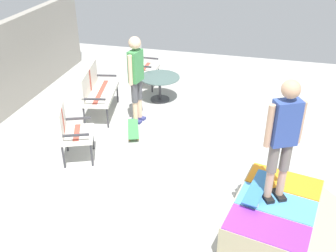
% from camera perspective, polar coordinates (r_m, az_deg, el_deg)
% --- Properties ---
extents(ground_plane, '(12.00, 12.00, 0.10)m').
position_cam_1_polar(ground_plane, '(6.74, 1.43, -6.60)').
color(ground_plane, '#A8A8A3').
extents(skate_ramp, '(1.85, 2.05, 0.56)m').
position_cam_1_polar(skate_ramp, '(5.53, 15.51, -13.00)').
color(skate_ramp, tan).
rests_on(skate_ramp, ground_plane).
extents(patio_bench, '(1.33, 0.78, 1.02)m').
position_cam_1_polar(patio_bench, '(8.31, -10.61, 5.54)').
color(patio_bench, '#38383D').
rests_on(patio_bench, ground_plane).
extents(patio_chair_near_house, '(0.62, 0.55, 1.02)m').
position_cam_1_polar(patio_chair_near_house, '(9.56, -3.94, 9.20)').
color(patio_chair_near_house, '#38383D').
rests_on(patio_chair_near_house, ground_plane).
extents(patio_chair_by_wall, '(0.78, 0.74, 1.02)m').
position_cam_1_polar(patio_chair_by_wall, '(6.85, -14.20, -0.35)').
color(patio_chair_by_wall, '#38383D').
rests_on(patio_chair_by_wall, ground_plane).
extents(patio_table, '(0.90, 0.90, 0.57)m').
position_cam_1_polar(patio_table, '(8.88, -1.20, 6.19)').
color(patio_table, '#38383D').
rests_on(patio_table, ground_plane).
extents(person_watching, '(0.47, 0.30, 1.79)m').
position_cam_1_polar(person_watching, '(7.74, -4.70, 7.68)').
color(person_watching, navy).
rests_on(person_watching, ground_plane).
extents(person_skater, '(0.34, 0.44, 1.67)m').
position_cam_1_polar(person_skater, '(4.88, 16.49, -1.14)').
color(person_skater, black).
rests_on(person_skater, skate_ramp).
extents(skateboard_by_bench, '(0.82, 0.46, 0.10)m').
position_cam_1_polar(skateboard_by_bench, '(7.71, -5.09, -0.44)').
color(skateboard_by_bench, '#3F8C4C').
rests_on(skateboard_by_bench, ground_plane).
extents(skateboard_on_ramp, '(0.82, 0.37, 0.10)m').
position_cam_1_polar(skateboard_on_ramp, '(5.39, 12.93, -8.78)').
color(skateboard_on_ramp, '#3372B2').
rests_on(skateboard_on_ramp, skate_ramp).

